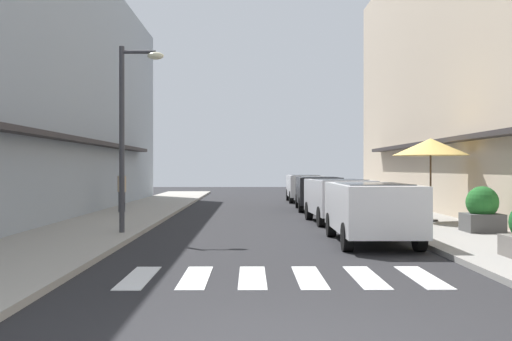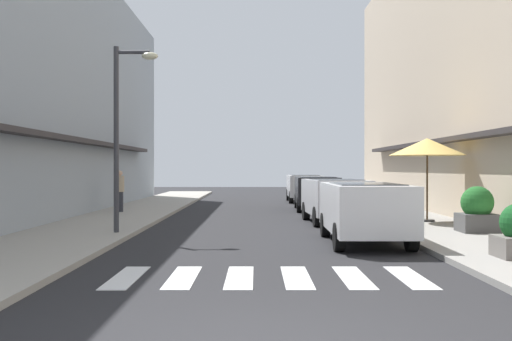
{
  "view_description": "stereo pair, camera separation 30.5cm",
  "coord_description": "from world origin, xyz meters",
  "px_view_note": "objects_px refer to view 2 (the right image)",
  "views": [
    {
      "loc": [
        -0.51,
        -6.28,
        1.83
      ],
      "look_at": [
        -0.31,
        16.23,
        1.75
      ],
      "focal_mm": 43.52,
      "sensor_mm": 36.0,
      "label": 1
    },
    {
      "loc": [
        -0.2,
        -6.28,
        1.83
      ],
      "look_at": [
        -0.31,
        16.23,
        1.75
      ],
      "focal_mm": 43.52,
      "sensor_mm": 36.0,
      "label": 2
    }
  ],
  "objects_px": {
    "parked_car_near": "(367,206)",
    "pedestrian_walking_near": "(123,190)",
    "cafe_umbrella": "(430,147)",
    "parked_car_mid": "(338,196)",
    "parked_car_far": "(319,189)",
    "street_lamp": "(127,118)",
    "planter_midblock": "(480,211)",
    "parked_car_distant": "(307,185)",
    "planter_far": "(399,200)"
  },
  "relations": [
    {
      "from": "cafe_umbrella",
      "to": "planter_far",
      "type": "xyz_separation_m",
      "value": [
        -0.43,
        2.52,
        -1.81
      ]
    },
    {
      "from": "parked_car_distant",
      "to": "street_lamp",
      "type": "height_order",
      "value": "street_lamp"
    },
    {
      "from": "cafe_umbrella",
      "to": "parked_car_mid",
      "type": "bearing_deg",
      "value": 166.31
    },
    {
      "from": "parked_car_near",
      "to": "parked_car_mid",
      "type": "relative_size",
      "value": 1.08
    },
    {
      "from": "parked_car_distant",
      "to": "cafe_umbrella",
      "type": "height_order",
      "value": "cafe_umbrella"
    },
    {
      "from": "parked_car_near",
      "to": "planter_far",
      "type": "distance_m",
      "value": 7.83
    },
    {
      "from": "parked_car_far",
      "to": "cafe_umbrella",
      "type": "relative_size",
      "value": 1.7
    },
    {
      "from": "street_lamp",
      "to": "planter_far",
      "type": "height_order",
      "value": "street_lamp"
    },
    {
      "from": "parked_car_far",
      "to": "cafe_umbrella",
      "type": "xyz_separation_m",
      "value": [
        2.88,
        -7.02,
        1.59
      ]
    },
    {
      "from": "parked_car_mid",
      "to": "planter_far",
      "type": "relative_size",
      "value": 3.63
    },
    {
      "from": "street_lamp",
      "to": "planter_midblock",
      "type": "distance_m",
      "value": 9.81
    },
    {
      "from": "parked_car_near",
      "to": "planter_far",
      "type": "height_order",
      "value": "parked_car_near"
    },
    {
      "from": "parked_car_distant",
      "to": "planter_far",
      "type": "height_order",
      "value": "parked_car_distant"
    },
    {
      "from": "parked_car_distant",
      "to": "planter_midblock",
      "type": "distance_m",
      "value": 17.36
    },
    {
      "from": "cafe_umbrella",
      "to": "planter_midblock",
      "type": "xyz_separation_m",
      "value": [
        0.44,
        -3.28,
        -1.82
      ]
    },
    {
      "from": "street_lamp",
      "to": "parked_car_near",
      "type": "bearing_deg",
      "value": -14.04
    },
    {
      "from": "parked_car_mid",
      "to": "parked_car_far",
      "type": "height_order",
      "value": "same"
    },
    {
      "from": "planter_midblock",
      "to": "pedestrian_walking_near",
      "type": "distance_m",
      "value": 13.68
    },
    {
      "from": "parked_car_mid",
      "to": "cafe_umbrella",
      "type": "height_order",
      "value": "cafe_umbrella"
    },
    {
      "from": "planter_midblock",
      "to": "parked_car_near",
      "type": "bearing_deg",
      "value": -153.86
    },
    {
      "from": "parked_car_mid",
      "to": "street_lamp",
      "type": "xyz_separation_m",
      "value": [
        -6.17,
        -4.07,
        2.26
      ]
    },
    {
      "from": "pedestrian_walking_near",
      "to": "parked_car_mid",
      "type": "bearing_deg",
      "value": -75.46
    },
    {
      "from": "street_lamp",
      "to": "planter_midblock",
      "type": "relative_size",
      "value": 4.03
    },
    {
      "from": "cafe_umbrella",
      "to": "parked_car_near",
      "type": "bearing_deg",
      "value": -120.37
    },
    {
      "from": "parked_car_far",
      "to": "planter_midblock",
      "type": "relative_size",
      "value": 3.69
    },
    {
      "from": "parked_car_far",
      "to": "parked_car_distant",
      "type": "distance_m",
      "value": 6.74
    },
    {
      "from": "parked_car_distant",
      "to": "cafe_umbrella",
      "type": "xyz_separation_m",
      "value": [
        2.88,
        -13.75,
        1.59
      ]
    },
    {
      "from": "planter_midblock",
      "to": "planter_far",
      "type": "bearing_deg",
      "value": 98.51
    },
    {
      "from": "planter_far",
      "to": "parked_car_distant",
      "type": "bearing_deg",
      "value": 102.31
    },
    {
      "from": "parked_car_far",
      "to": "parked_car_distant",
      "type": "bearing_deg",
      "value": 90.0
    },
    {
      "from": "pedestrian_walking_near",
      "to": "cafe_umbrella",
      "type": "bearing_deg",
      "value": -72.63
    },
    {
      "from": "parked_car_mid",
      "to": "street_lamp",
      "type": "distance_m",
      "value": 7.73
    },
    {
      "from": "planter_midblock",
      "to": "pedestrian_walking_near",
      "type": "bearing_deg",
      "value": 145.74
    },
    {
      "from": "parked_car_distant",
      "to": "street_lamp",
      "type": "bearing_deg",
      "value": -109.81
    },
    {
      "from": "parked_car_near",
      "to": "planter_midblock",
      "type": "relative_size",
      "value": 3.65
    },
    {
      "from": "parked_car_mid",
      "to": "parked_car_distant",
      "type": "xyz_separation_m",
      "value": [
        0.0,
        13.05,
        0.0
      ]
    },
    {
      "from": "parked_car_distant",
      "to": "planter_far",
      "type": "relative_size",
      "value": 3.78
    },
    {
      "from": "parked_car_far",
      "to": "parked_car_distant",
      "type": "relative_size",
      "value": 1.05
    },
    {
      "from": "parked_car_mid",
      "to": "planter_midblock",
      "type": "distance_m",
      "value": 5.19
    },
    {
      "from": "parked_car_near",
      "to": "planter_midblock",
      "type": "distance_m",
      "value": 3.7
    },
    {
      "from": "cafe_umbrella",
      "to": "pedestrian_walking_near",
      "type": "relative_size",
      "value": 1.65
    },
    {
      "from": "parked_car_near",
      "to": "pedestrian_walking_near",
      "type": "xyz_separation_m",
      "value": [
        -7.99,
        9.33,
        0.05
      ]
    },
    {
      "from": "parked_car_near",
      "to": "parked_car_distant",
      "type": "relative_size",
      "value": 1.04
    },
    {
      "from": "parked_car_mid",
      "to": "parked_car_distant",
      "type": "bearing_deg",
      "value": 90.0
    },
    {
      "from": "parked_car_far",
      "to": "cafe_umbrella",
      "type": "height_order",
      "value": "cafe_umbrella"
    },
    {
      "from": "parked_car_near",
      "to": "pedestrian_walking_near",
      "type": "distance_m",
      "value": 12.28
    },
    {
      "from": "planter_far",
      "to": "pedestrian_walking_near",
      "type": "relative_size",
      "value": 0.7
    },
    {
      "from": "parked_car_mid",
      "to": "street_lamp",
      "type": "bearing_deg",
      "value": -146.59
    },
    {
      "from": "parked_car_distant",
      "to": "planter_midblock",
      "type": "bearing_deg",
      "value": -78.97
    },
    {
      "from": "parked_car_mid",
      "to": "planter_far",
      "type": "height_order",
      "value": "parked_car_mid"
    }
  ]
}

